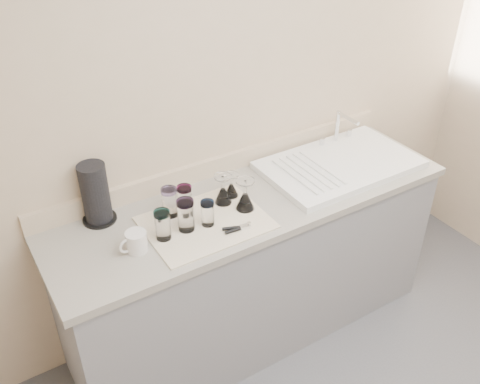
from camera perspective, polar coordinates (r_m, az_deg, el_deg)
counter_unit at (r=2.90m, az=1.28°, el=-7.96°), size 2.06×0.62×0.90m
sink_unit at (r=2.91m, az=10.56°, el=2.97°), size 0.82×0.50×0.22m
dish_towel at (r=2.46m, az=-3.69°, el=-3.26°), size 0.55×0.42×0.01m
tumbler_cyan at (r=2.47m, az=-7.51°, el=-1.06°), size 0.07×0.07×0.15m
tumbler_purple at (r=2.49m, az=-5.91°, el=-0.75°), size 0.07×0.07×0.14m
tumbler_magenta at (r=2.34m, az=-8.25°, el=-3.47°), size 0.07×0.07×0.14m
tumbler_blue at (r=2.37m, az=-5.80°, el=-2.45°), size 0.08×0.08×0.15m
tumbler_lavender at (r=2.40m, az=-3.48°, el=-2.24°), size 0.06×0.06×0.12m
goblet_back_left at (r=2.55m, az=-1.82°, el=-0.16°), size 0.08×0.08×0.15m
goblet_back_right at (r=2.60m, az=-0.93°, el=0.38°), size 0.07×0.07×0.12m
goblet_front_right at (r=2.51m, az=0.55°, el=-0.75°), size 0.09×0.09×0.16m
can_opener at (r=2.40m, az=-0.30°, el=-3.90°), size 0.13×0.06×0.02m
white_mug at (r=2.32m, az=-11.05°, el=-5.24°), size 0.13×0.10×0.09m
paper_towel_roll at (r=2.48m, az=-15.17°, el=-0.22°), size 0.16×0.16×0.29m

